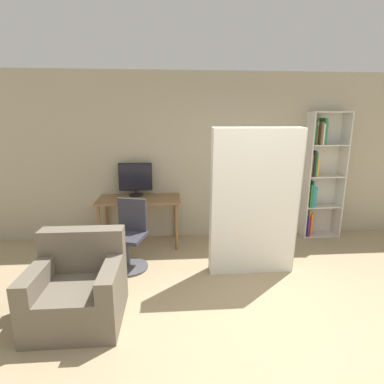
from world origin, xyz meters
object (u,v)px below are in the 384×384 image
(monitor, at_px, (135,179))
(office_chair, at_px, (129,241))
(armchair, at_px, (79,288))
(bookshelf, at_px, (318,175))
(mattress_near, at_px, (254,203))

(monitor, distance_m, office_chair, 1.17)
(monitor, xyz_separation_m, armchair, (-0.37, -2.00, -0.72))
(office_chair, xyz_separation_m, bookshelf, (3.04, 0.97, 0.69))
(monitor, xyz_separation_m, bookshelf, (3.03, 0.01, 0.02))
(mattress_near, bearing_deg, office_chair, 170.76)
(mattress_near, xyz_separation_m, armchair, (-1.97, -0.79, -0.61))
(bookshelf, xyz_separation_m, mattress_near, (-1.43, -1.23, -0.12))
(office_chair, relative_size, mattress_near, 0.49)
(monitor, distance_m, mattress_near, 2.01)
(monitor, height_order, bookshelf, bookshelf)
(bookshelf, distance_m, mattress_near, 1.89)
(monitor, distance_m, bookshelf, 3.03)
(monitor, xyz_separation_m, office_chair, (-0.01, -0.95, -0.67))
(mattress_near, relative_size, armchair, 2.20)
(bookshelf, height_order, mattress_near, bookshelf)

